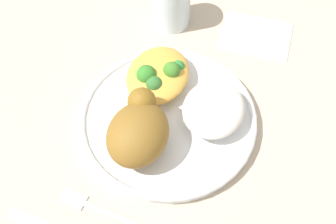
{
  "coord_description": "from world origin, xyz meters",
  "views": [
    {
      "loc": [
        -0.31,
        -0.13,
        0.55
      ],
      "look_at": [
        0.0,
        0.0,
        0.03
      ],
      "focal_mm": 47.64,
      "sensor_mm": 36.0,
      "label": 1
    }
  ],
  "objects_px": {
    "rice_pile": "(214,109)",
    "water_glass": "(172,2)",
    "napkin": "(257,36)",
    "plate": "(168,119)",
    "roasted_chicken": "(138,131)",
    "mac_cheese_with_broccoli": "(158,75)",
    "fork": "(104,211)"
  },
  "relations": [
    {
      "from": "plate",
      "to": "rice_pile",
      "type": "xyz_separation_m",
      "value": [
        0.02,
        -0.06,
        0.03
      ]
    },
    {
      "from": "plate",
      "to": "mac_cheese_with_broccoli",
      "type": "distance_m",
      "value": 0.07
    },
    {
      "from": "water_glass",
      "to": "napkin",
      "type": "height_order",
      "value": "water_glass"
    },
    {
      "from": "mac_cheese_with_broccoli",
      "to": "fork",
      "type": "height_order",
      "value": "mac_cheese_with_broccoli"
    },
    {
      "from": "plate",
      "to": "roasted_chicken",
      "type": "distance_m",
      "value": 0.07
    },
    {
      "from": "plate",
      "to": "rice_pile",
      "type": "bearing_deg",
      "value": -68.59
    },
    {
      "from": "fork",
      "to": "plate",
      "type": "bearing_deg",
      "value": -9.43
    },
    {
      "from": "roasted_chicken",
      "to": "fork",
      "type": "bearing_deg",
      "value": 175.88
    },
    {
      "from": "roasted_chicken",
      "to": "mac_cheese_with_broccoli",
      "type": "xyz_separation_m",
      "value": [
        0.11,
        0.02,
        -0.02
      ]
    },
    {
      "from": "plate",
      "to": "fork",
      "type": "relative_size",
      "value": 1.79
    },
    {
      "from": "mac_cheese_with_broccoli",
      "to": "fork",
      "type": "bearing_deg",
      "value": -177.17
    },
    {
      "from": "water_glass",
      "to": "fork",
      "type": "bearing_deg",
      "value": -172.55
    },
    {
      "from": "plate",
      "to": "roasted_chicken",
      "type": "relative_size",
      "value": 2.35
    },
    {
      "from": "rice_pile",
      "to": "napkin",
      "type": "xyz_separation_m",
      "value": [
        0.19,
        -0.01,
        -0.04
      ]
    },
    {
      "from": "rice_pile",
      "to": "fork",
      "type": "relative_size",
      "value": 0.68
    },
    {
      "from": "rice_pile",
      "to": "water_glass",
      "type": "height_order",
      "value": "water_glass"
    },
    {
      "from": "plate",
      "to": "napkin",
      "type": "relative_size",
      "value": 2.3
    },
    {
      "from": "roasted_chicken",
      "to": "mac_cheese_with_broccoli",
      "type": "relative_size",
      "value": 0.99
    },
    {
      "from": "roasted_chicken",
      "to": "napkin",
      "type": "bearing_deg",
      "value": -18.77
    },
    {
      "from": "rice_pile",
      "to": "water_glass",
      "type": "xyz_separation_m",
      "value": [
        0.17,
        0.13,
        0.0
      ]
    },
    {
      "from": "plate",
      "to": "fork",
      "type": "bearing_deg",
      "value": 170.57
    },
    {
      "from": "rice_pile",
      "to": "mac_cheese_with_broccoli",
      "type": "height_order",
      "value": "mac_cheese_with_broccoli"
    },
    {
      "from": "napkin",
      "to": "plate",
      "type": "bearing_deg",
      "value": 161.14
    },
    {
      "from": "plate",
      "to": "water_glass",
      "type": "bearing_deg",
      "value": 20.44
    },
    {
      "from": "plate",
      "to": "roasted_chicken",
      "type": "bearing_deg",
      "value": 161.6
    },
    {
      "from": "plate",
      "to": "rice_pile",
      "type": "height_order",
      "value": "rice_pile"
    },
    {
      "from": "roasted_chicken",
      "to": "fork",
      "type": "relative_size",
      "value": 0.76
    },
    {
      "from": "plate",
      "to": "water_glass",
      "type": "height_order",
      "value": "water_glass"
    },
    {
      "from": "plate",
      "to": "napkin",
      "type": "bearing_deg",
      "value": -18.86
    },
    {
      "from": "mac_cheese_with_broccoli",
      "to": "rice_pile",
      "type": "bearing_deg",
      "value": -105.82
    },
    {
      "from": "water_glass",
      "to": "napkin",
      "type": "distance_m",
      "value": 0.15
    },
    {
      "from": "rice_pile",
      "to": "napkin",
      "type": "relative_size",
      "value": 0.88
    }
  ]
}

